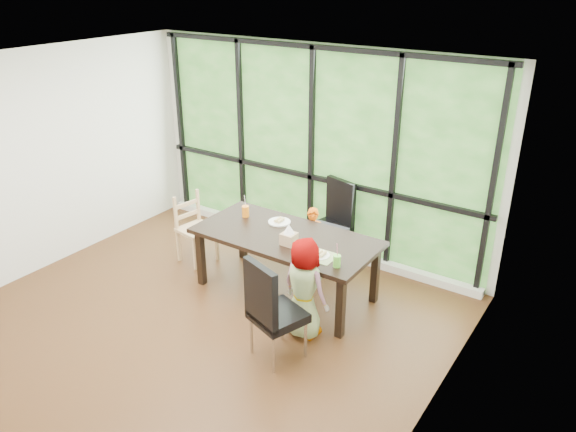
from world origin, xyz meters
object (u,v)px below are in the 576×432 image
Objects in this scene: orange_cup at (246,211)px; tissue_box at (289,239)px; dining_table at (286,264)px; plate_near at (319,255)px; child_older at (305,288)px; chair_window_leather at (329,223)px; chair_interior_leather at (278,309)px; child_toddler at (313,240)px; plate_far at (279,222)px; green_cup at (337,261)px; chair_end_beech at (196,229)px.

orange_cup is 0.88× the size of tissue_box.
plate_near reaches higher than dining_table.
tissue_box is at bearing -32.77° from child_older.
dining_table is 1.94× the size of chair_window_leather.
chair_interior_leather reaches higher than child_toddler.
child_toddler is 0.55m from plate_far.
tissue_box reaches higher than green_cup.
child_older is 1.20m from plate_far.
green_cup is (0.21, 0.26, 0.26)m from child_older.
child_older is 1.52m from orange_cup.
child_toddler reaches higher than dining_table.
chair_end_beech is 5.84× the size of tissue_box.
orange_cup is (-0.69, 0.16, 0.44)m from dining_table.
chair_end_beech is 0.80m from orange_cup.
tissue_box is at bearing -20.73° from orange_cup.
child_older is 8.75× the size of green_cup.
orange_cup is (-1.31, 0.72, 0.27)m from child_older.
plate_far reaches higher than plate_near.
chair_end_beech reaches higher than plate_near.
chair_window_leather reaches higher than chair_end_beech.
dining_table is 0.61m from child_toddler.
child_toddler is 0.91m from orange_cup.
child_toddler is at bearing -57.54° from chair_end_beech.
child_toddler is at bearing 55.68° from plate_far.
child_toddler is (1.39, 0.59, -0.02)m from chair_end_beech.
chair_interior_leather is at bearing -58.03° from chair_window_leather.
chair_interior_leather reaches higher than dining_table.
chair_interior_leather is 0.79m from green_cup.
child_older reaches higher than chair_window_leather.
child_older is at bearing -52.78° from chair_window_leather.
plate_near is (-0.03, 0.80, 0.22)m from chair_interior_leather.
chair_end_beech is at bearing 179.60° from dining_table.
plate_near is (0.57, -0.82, 0.33)m from child_toddler.
dining_table is at bearing 159.55° from plate_near.
chair_window_leather and chair_interior_leather have the same top height.
child_older is 7.12× the size of tissue_box.
chair_end_beech is (-1.42, -0.94, -0.09)m from chair_window_leather.
chair_interior_leather reaches higher than green_cup.
plate_far is (-0.25, -0.37, 0.33)m from child_toddler.
green_cup reaches higher than child_toddler.
chair_interior_leather is 0.45m from child_older.
chair_window_leather reaches higher than plate_near.
chair_window_leather is 1.16m from tissue_box.
child_older is (0.62, -0.56, 0.17)m from dining_table.
child_toddler is 6.28× the size of orange_cup.
child_older is 0.43m from green_cup.
chair_end_beech is at bearing 173.54° from plate_near.
plate_far is 0.57m from tissue_box.
child_toddler is 0.78× the size of child_older.
child_older is at bearing -129.82° from green_cup.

